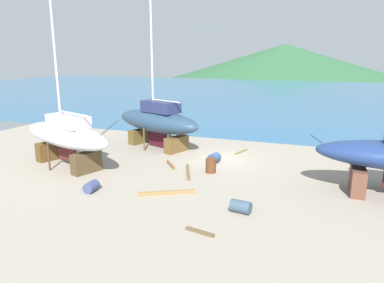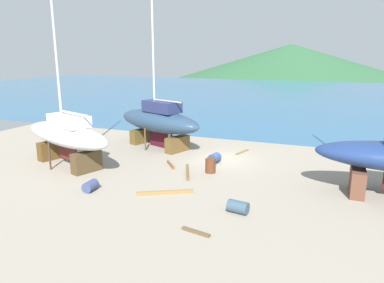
{
  "view_description": "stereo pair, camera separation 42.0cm",
  "coord_description": "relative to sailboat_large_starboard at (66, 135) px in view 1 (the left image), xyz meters",
  "views": [
    {
      "loc": [
        6.49,
        -23.42,
        7.24
      ],
      "look_at": [
        -1.27,
        -2.24,
        1.7
      ],
      "focal_mm": 33.67,
      "sensor_mm": 36.0,
      "label": 1
    },
    {
      "loc": [
        6.89,
        -23.28,
        7.24
      ],
      "look_at": [
        -1.27,
        -2.24,
        1.7
      ],
      "focal_mm": 33.67,
      "sensor_mm": 36.0,
      "label": 2
    }
  ],
  "objects": [
    {
      "name": "barrel_blue_faded",
      "position": [
        9.27,
        1.93,
        -1.63
      ],
      "size": [
        0.9,
        0.9,
        0.89
      ],
      "primitive_type": "cylinder",
      "rotation": [
        0.0,
        0.0,
        2.58
      ],
      "color": "#59311B",
      "rests_on": "ground"
    },
    {
      "name": "timber_short_skew",
      "position": [
        7.99,
        1.28,
        -1.99
      ],
      "size": [
        1.21,
        2.61,
        0.17
      ],
      "primitive_type": "cube",
      "rotation": [
        0.0,
        0.0,
        1.97
      ],
      "color": "brown",
      "rests_on": "ground"
    },
    {
      "name": "timber_plank_near",
      "position": [
        11.16,
        -5.69,
        -2.02
      ],
      "size": [
        1.33,
        0.46,
        0.1
      ],
      "primitive_type": "cube",
      "rotation": [
        0.0,
        0.0,
        2.93
      ],
      "color": "brown",
      "rests_on": "ground"
    },
    {
      "name": "barrel_tipped_center",
      "position": [
        -3.91,
        6.89,
        -1.68
      ],
      "size": [
        0.7,
        0.7,
        0.79
      ],
      "primitive_type": "cylinder",
      "rotation": [
        0.0,
        0.0,
        0.17
      ],
      "color": "#385468",
      "rests_on": "ground"
    },
    {
      "name": "ground_plane",
      "position": [
        9.03,
        -0.26,
        -2.08
      ],
      "size": [
        44.58,
        44.58,
        0.0
      ],
      "primitive_type": "plane",
      "color": "gray"
    },
    {
      "name": "barrel_tar_black",
      "position": [
        4.2,
        -3.36,
        -1.79
      ],
      "size": [
        0.6,
        0.83,
        0.57
      ],
      "primitive_type": "cylinder",
      "rotation": [
        1.57,
        0.0,
        3.17
      ],
      "color": "#3A4571",
      "rests_on": "ground"
    },
    {
      "name": "sea_water",
      "position": [
        9.03,
        46.96,
        -2.08
      ],
      "size": [
        154.12,
        72.15,
        0.01
      ],
      "primitive_type": "cube",
      "color": "#306593",
      "rests_on": "ground"
    },
    {
      "name": "sailboat_small_center",
      "position": [
        3.5,
        6.42,
        0.05
      ],
      "size": [
        8.65,
        5.37,
        14.44
      ],
      "rotation": [
        0.0,
        0.0,
        2.77
      ],
      "color": "brown",
      "rests_on": "ground"
    },
    {
      "name": "headland_hill",
      "position": [
        -1.76,
        145.07,
        -2.08
      ],
      "size": [
        149.95,
        149.95,
        22.21
      ],
      "primitive_type": "cone",
      "color": "#2E5E3A",
      "rests_on": "ground"
    },
    {
      "name": "barrel_tipped_left",
      "position": [
        12.31,
        -3.17,
        -1.78
      ],
      "size": [
        1.03,
        0.73,
        0.59
      ],
      "primitive_type": "cylinder",
      "rotation": [
        1.57,
        0.0,
        1.41
      ],
      "color": "#384E61",
      "rests_on": "ground"
    },
    {
      "name": "timber_long_fore",
      "position": [
        6.4,
        2.25,
        -1.98
      ],
      "size": [
        1.11,
        1.33,
        0.19
      ],
      "primitive_type": "cube",
      "rotation": [
        0.0,
        0.0,
        2.25
      ],
      "color": "brown",
      "rests_on": "ground"
    },
    {
      "name": "timber_long_aft",
      "position": [
        10.03,
        7.15,
        -2.02
      ],
      "size": [
        0.67,
        1.67,
        0.1
      ],
      "primitive_type": "cube",
      "rotation": [
        0.0,
        0.0,
        1.26
      ],
      "color": "olive",
      "rests_on": "ground"
    },
    {
      "name": "barrel_tipped_right",
      "position": [
        8.88,
        3.95,
        -1.74
      ],
      "size": [
        0.81,
        0.9,
        0.66
      ],
      "primitive_type": "cylinder",
      "rotation": [
        1.57,
        0.0,
        6.08
      ],
      "color": "navy",
      "rests_on": "ground"
    },
    {
      "name": "barrel_ochre",
      "position": [
        18.37,
        7.22,
        -1.76
      ],
      "size": [
        0.99,
        0.95,
        0.62
      ],
      "primitive_type": "cylinder",
      "rotation": [
        1.57,
        0.0,
        2.16
      ],
      "color": "olive",
      "rests_on": "ground"
    },
    {
      "name": "timber_plank_far",
      "position": [
        8.16,
        -2.34,
        -1.98
      ],
      "size": [
        2.72,
        1.62,
        0.2
      ],
      "primitive_type": "cube",
      "rotation": [
        0.0,
        0.0,
        0.51
      ],
      "color": "olive",
      "rests_on": "ground"
    },
    {
      "name": "sailboat_large_starboard",
      "position": [
        0.0,
        0.0,
        0.0
      ],
      "size": [
        8.91,
        5.17,
        14.64
      ],
      "rotation": [
        0.0,
        0.0,
        2.79
      ],
      "color": "brown",
      "rests_on": "ground"
    }
  ]
}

